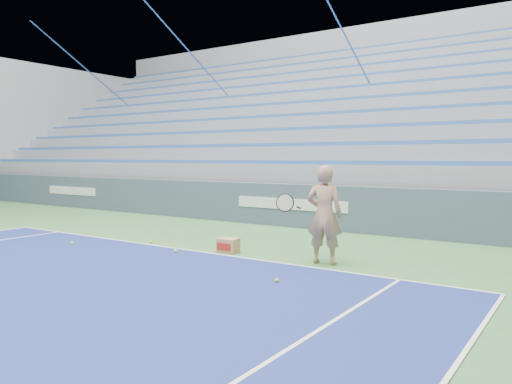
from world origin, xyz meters
TOP-DOWN VIEW (x-y plane):
  - sponsor_barrier at (0.00, 15.88)m, footprint 30.00×0.32m
  - bleachers at (0.00, 21.60)m, footprint 31.00×9.15m
  - tennis_player at (2.68, 12.29)m, footprint 0.94×0.87m
  - ball_box at (0.77, 12.15)m, footprint 0.39×0.32m
  - tennis_ball_0 at (-1.20, 12.08)m, footprint 0.07×0.07m
  - tennis_ball_1 at (2.71, 10.76)m, footprint 0.07×0.07m
  - tennis_ball_2 at (-2.41, 11.02)m, footprint 0.07×0.07m
  - tennis_ball_3 at (-0.04, 11.58)m, footprint 0.07×0.07m

SIDE VIEW (x-z plane):
  - tennis_ball_0 at x=-1.20m, z-range 0.00..0.07m
  - tennis_ball_1 at x=2.71m, z-range 0.00..0.07m
  - tennis_ball_2 at x=-2.41m, z-range 0.00..0.07m
  - tennis_ball_3 at x=-0.04m, z-range 0.00..0.07m
  - ball_box at x=0.77m, z-range 0.00..0.27m
  - sponsor_barrier at x=0.00m, z-range 0.00..1.10m
  - tennis_player at x=2.68m, z-range 0.00..1.66m
  - bleachers at x=0.00m, z-range -1.29..6.01m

